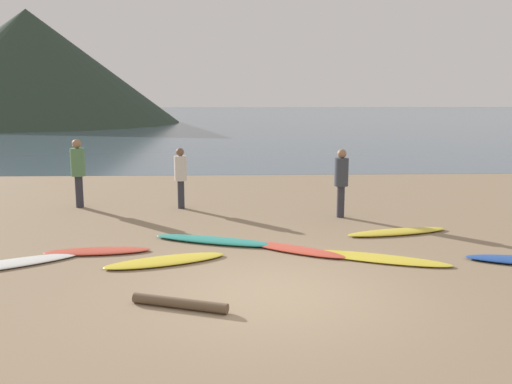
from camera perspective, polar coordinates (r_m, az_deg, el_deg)
The scene contains 14 objects.
ground_plane at distance 18.27m, azimuth -0.51°, elevation 0.40°, with size 120.00×120.00×0.20m, color #8C7559.
ocean_water at distance 70.32m, azimuth -1.80°, elevation 7.58°, with size 140.00×100.00×0.01m, color #475B6B.
headland_hill at distance 60.22m, azimuth -21.98°, elevation 11.67°, with size 28.79×28.79×10.90m, color #28382B.
surfboard_0 at distance 10.68m, azimuth -24.35°, elevation -6.73°, with size 2.65×0.56×0.06m, color white.
surfboard_1 at distance 10.96m, azimuth -15.77°, elevation -5.78°, with size 1.94×0.50×0.07m, color #D84C38.
surfboard_2 at distance 10.09m, azimuth -9.14°, elevation -6.88°, with size 2.16×0.59×0.08m, color yellow.
surfboard_3 at distance 11.28m, azimuth -4.19°, elevation -4.90°, with size 2.59×0.48×0.10m, color teal.
surfboard_4 at distance 10.68m, azimuth 4.01°, elevation -5.81°, with size 2.11×0.47×0.08m, color #D84C38.
surfboard_5 at distance 10.36m, azimuth 12.16°, elevation -6.56°, with size 2.60×0.55×0.06m, color yellow.
surfboard_6 at distance 12.33m, azimuth 14.12°, elevation -3.92°, with size 2.30×0.50×0.08m, color yellow.
person_0 at distance 13.52m, azimuth 8.63°, elevation 1.48°, with size 0.33×0.33×1.64m.
person_1 at distance 15.24m, azimuth -17.59°, elevation 2.39°, with size 0.36×0.36×1.78m.
person_2 at distance 14.55m, azimuth -7.65°, elevation 1.93°, with size 0.32×0.32×1.57m.
driftwood_log at distance 8.01m, azimuth -7.74°, elevation -11.09°, with size 0.15×0.15×1.41m, color brown.
Camera 1 is at (-0.53, -8.01, 2.94)m, focal length 39.50 mm.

